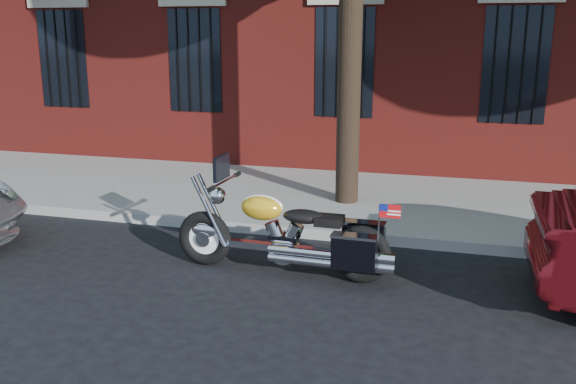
# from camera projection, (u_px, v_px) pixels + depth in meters

# --- Properties ---
(ground) EXTENTS (120.00, 120.00, 0.00)m
(ground) POSITION_uv_depth(u_px,v_px,m) (259.00, 270.00, 7.69)
(ground) COLOR black
(ground) RESTS_ON ground
(curb) EXTENTS (40.00, 0.16, 0.15)m
(curb) POSITION_uv_depth(u_px,v_px,m) (291.00, 231.00, 8.96)
(curb) COLOR gray
(curb) RESTS_ON ground
(sidewalk) EXTENTS (40.00, 3.60, 0.15)m
(sidewalk) POSITION_uv_depth(u_px,v_px,m) (321.00, 198.00, 10.71)
(sidewalk) COLOR gray
(sidewalk) RESTS_ON ground
(motorcycle) EXTENTS (2.72, 0.80, 1.38)m
(motorcycle) POSITION_uv_depth(u_px,v_px,m) (291.00, 237.00, 7.42)
(motorcycle) COLOR black
(motorcycle) RESTS_ON ground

